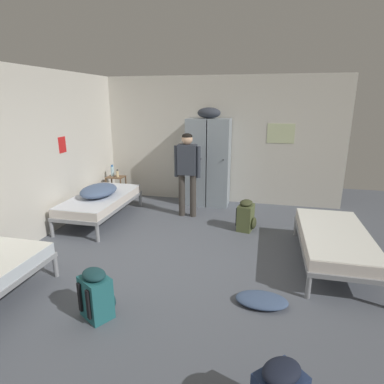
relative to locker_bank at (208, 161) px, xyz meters
The scene contains 13 objects.
ground_plane 2.82m from the locker_bank, 85.96° to the right, with size 9.35×9.35×0.00m, color #565B66.
room_backdrop 1.76m from the locker_bank, 133.13° to the right, with size 5.20×5.90×2.71m.
locker_bank is the anchor object (origin of this frame).
shelf_unit 2.16m from the locker_bank, behind, with size 0.38×0.30×0.57m.
bed_right 3.19m from the locker_bank, 45.98° to the right, with size 0.90×1.90×0.49m.
bed_left_rear 2.37m from the locker_bank, 141.90° to the right, with size 0.90×1.90×0.49m.
bedding_heap 2.35m from the locker_bank, 141.31° to the right, with size 0.61×0.85×0.21m.
person_traveler 0.87m from the locker_bank, 107.40° to the right, with size 0.51×0.21×1.62m.
water_bottle 2.17m from the locker_bank, behind, with size 0.08×0.08×0.25m.
lotion_bottle 2.03m from the locker_bank, behind, with size 0.06×0.06×0.17m.
backpack_olive 1.74m from the locker_bank, 54.56° to the right, with size 0.38×0.36×0.55m.
backpack_teal 4.10m from the locker_bank, 96.45° to the right, with size 0.40×0.41×0.55m.
clothes_pile_denim 3.75m from the locker_bank, 70.02° to the right, with size 0.59×0.36×0.10m.
Camera 1 is at (0.99, -3.98, 2.22)m, focal length 29.86 mm.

